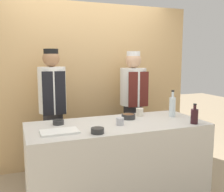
{
  "coord_description": "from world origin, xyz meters",
  "views": [
    {
      "loc": [
        -1.05,
        -2.59,
        1.62
      ],
      "look_at": [
        0.0,
        0.16,
        1.18
      ],
      "focal_mm": 42.0,
      "sensor_mm": 36.0,
      "label": 1
    }
  ],
  "objects_px": {
    "bottle_wine": "(194,116)",
    "chef_right": "(133,105)",
    "sauce_bowl_brown": "(128,116)",
    "cup_steel": "(120,121)",
    "cutting_board": "(59,132)",
    "bottle_clear": "(172,106)",
    "cup_cream": "(140,112)",
    "chef_left": "(53,110)",
    "sauce_bowl_yellow": "(97,130)",
    "sauce_bowl_green": "(58,122)"
  },
  "relations": [
    {
      "from": "chef_left",
      "to": "sauce_bowl_green",
      "type": "bearing_deg",
      "value": -93.02
    },
    {
      "from": "sauce_bowl_brown",
      "to": "cutting_board",
      "type": "height_order",
      "value": "sauce_bowl_brown"
    },
    {
      "from": "sauce_bowl_green",
      "to": "cutting_board",
      "type": "bearing_deg",
      "value": -97.62
    },
    {
      "from": "bottle_clear",
      "to": "chef_left",
      "type": "bearing_deg",
      "value": 150.09
    },
    {
      "from": "bottle_clear",
      "to": "cup_steel",
      "type": "distance_m",
      "value": 0.77
    },
    {
      "from": "sauce_bowl_green",
      "to": "cup_steel",
      "type": "distance_m",
      "value": 0.66
    },
    {
      "from": "cutting_board",
      "to": "sauce_bowl_brown",
      "type": "bearing_deg",
      "value": 18.64
    },
    {
      "from": "cup_cream",
      "to": "bottle_clear",
      "type": "bearing_deg",
      "value": -25.19
    },
    {
      "from": "sauce_bowl_brown",
      "to": "chef_right",
      "type": "relative_size",
      "value": 0.09
    },
    {
      "from": "chef_right",
      "to": "bottle_wine",
      "type": "bearing_deg",
      "value": -80.08
    },
    {
      "from": "bottle_wine",
      "to": "chef_right",
      "type": "distance_m",
      "value": 1.16
    },
    {
      "from": "sauce_bowl_yellow",
      "to": "bottle_clear",
      "type": "bearing_deg",
      "value": 18.24
    },
    {
      "from": "bottle_wine",
      "to": "chef_right",
      "type": "relative_size",
      "value": 0.13
    },
    {
      "from": "bottle_clear",
      "to": "chef_left",
      "type": "xyz_separation_m",
      "value": [
        -1.32,
        0.76,
        -0.09
      ]
    },
    {
      "from": "bottle_wine",
      "to": "chef_right",
      "type": "height_order",
      "value": "chef_right"
    },
    {
      "from": "bottle_clear",
      "to": "cup_steel",
      "type": "xyz_separation_m",
      "value": [
        -0.75,
        -0.14,
        -0.09
      ]
    },
    {
      "from": "sauce_bowl_yellow",
      "to": "bottle_wine",
      "type": "bearing_deg",
      "value": -1.31
    },
    {
      "from": "cutting_board",
      "to": "chef_left",
      "type": "height_order",
      "value": "chef_left"
    },
    {
      "from": "sauce_bowl_green",
      "to": "sauce_bowl_yellow",
      "type": "relative_size",
      "value": 0.95
    },
    {
      "from": "sauce_bowl_green",
      "to": "bottle_wine",
      "type": "height_order",
      "value": "bottle_wine"
    },
    {
      "from": "sauce_bowl_brown",
      "to": "cup_cream",
      "type": "xyz_separation_m",
      "value": [
        0.19,
        0.08,
        0.02
      ]
    },
    {
      "from": "sauce_bowl_brown",
      "to": "cutting_board",
      "type": "distance_m",
      "value": 0.9
    },
    {
      "from": "cup_steel",
      "to": "chef_right",
      "type": "height_order",
      "value": "chef_right"
    },
    {
      "from": "cup_steel",
      "to": "cup_cream",
      "type": "relative_size",
      "value": 0.88
    },
    {
      "from": "sauce_bowl_green",
      "to": "cup_steel",
      "type": "xyz_separation_m",
      "value": [
        0.61,
        -0.25,
        0.01
      ]
    },
    {
      "from": "bottle_clear",
      "to": "cup_cream",
      "type": "relative_size",
      "value": 3.32
    },
    {
      "from": "sauce_bowl_green",
      "to": "cup_cream",
      "type": "xyz_separation_m",
      "value": [
        1.0,
        0.05,
        0.02
      ]
    },
    {
      "from": "sauce_bowl_green",
      "to": "cup_steel",
      "type": "bearing_deg",
      "value": -22.66
    },
    {
      "from": "cup_steel",
      "to": "sauce_bowl_brown",
      "type": "bearing_deg",
      "value": 47.93
    },
    {
      "from": "bottle_wine",
      "to": "chef_right",
      "type": "bearing_deg",
      "value": 99.92
    },
    {
      "from": "sauce_bowl_yellow",
      "to": "bottle_wine",
      "type": "xyz_separation_m",
      "value": [
        1.1,
        -0.03,
        0.06
      ]
    },
    {
      "from": "sauce_bowl_brown",
      "to": "bottle_wine",
      "type": "bearing_deg",
      "value": -38.63
    },
    {
      "from": "bottle_clear",
      "to": "cup_cream",
      "type": "distance_m",
      "value": 0.4
    },
    {
      "from": "cutting_board",
      "to": "bottle_wine",
      "type": "height_order",
      "value": "bottle_wine"
    },
    {
      "from": "cup_cream",
      "to": "chef_left",
      "type": "relative_size",
      "value": 0.06
    },
    {
      "from": "sauce_bowl_green",
      "to": "chef_right",
      "type": "xyz_separation_m",
      "value": [
        1.19,
        0.65,
        -0.01
      ]
    },
    {
      "from": "cutting_board",
      "to": "chef_left",
      "type": "distance_m",
      "value": 0.97
    },
    {
      "from": "bottle_wine",
      "to": "cup_steel",
      "type": "bearing_deg",
      "value": 163.09
    },
    {
      "from": "sauce_bowl_brown",
      "to": "chef_left",
      "type": "distance_m",
      "value": 1.03
    },
    {
      "from": "sauce_bowl_yellow",
      "to": "cup_cream",
      "type": "distance_m",
      "value": 0.88
    },
    {
      "from": "sauce_bowl_green",
      "to": "chef_right",
      "type": "distance_m",
      "value": 1.35
    },
    {
      "from": "sauce_bowl_brown",
      "to": "chef_left",
      "type": "xyz_separation_m",
      "value": [
        -0.78,
        0.68,
        0.01
      ]
    },
    {
      "from": "bottle_clear",
      "to": "chef_right",
      "type": "xyz_separation_m",
      "value": [
        -0.17,
        0.76,
        -0.11
      ]
    },
    {
      "from": "sauce_bowl_yellow",
      "to": "chef_left",
      "type": "relative_size",
      "value": 0.07
    },
    {
      "from": "sauce_bowl_brown",
      "to": "bottle_clear",
      "type": "distance_m",
      "value": 0.56
    },
    {
      "from": "cutting_board",
      "to": "bottle_clear",
      "type": "height_order",
      "value": "bottle_clear"
    },
    {
      "from": "sauce_bowl_brown",
      "to": "bottle_clear",
      "type": "bearing_deg",
      "value": -8.89
    },
    {
      "from": "sauce_bowl_yellow",
      "to": "cup_cream",
      "type": "height_order",
      "value": "cup_cream"
    },
    {
      "from": "sauce_bowl_yellow",
      "to": "chef_left",
      "type": "height_order",
      "value": "chef_left"
    },
    {
      "from": "bottle_wine",
      "to": "chef_left",
      "type": "relative_size",
      "value": 0.13
    }
  ]
}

